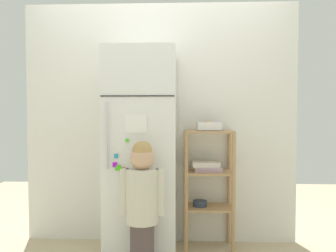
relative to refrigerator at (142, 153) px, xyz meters
name	(u,v)px	position (x,y,z in m)	size (l,w,h in m)	color
kitchen_wall_back	(160,123)	(0.14, 0.33, 0.25)	(2.61, 0.03, 2.29)	silver
refrigerator	(142,153)	(0.00, 0.00, 0.00)	(0.59, 0.63, 1.79)	white
child_standing	(142,195)	(0.05, -0.43, -0.27)	(0.34, 0.25, 1.04)	#564746
pantry_shelf_unit	(208,178)	(0.59, 0.14, -0.24)	(0.45, 0.31, 1.09)	tan
fruit_bin	(209,126)	(0.59, 0.16, 0.23)	(0.23, 0.16, 0.08)	white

